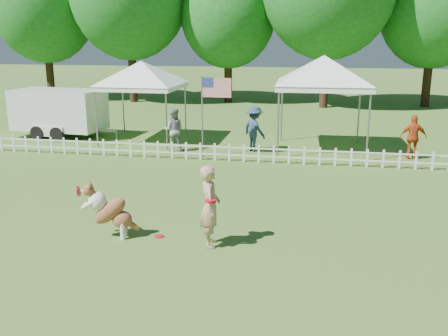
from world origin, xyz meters
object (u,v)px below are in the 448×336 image
object	(u,v)px
canopy_tent_left	(143,102)
canopy_tent_right	(322,105)
handler	(210,206)
cargo_trailer	(59,113)
spectator_a	(174,130)
flag_pole	(202,117)
spectator_b	(254,129)
spectator_c	(413,137)
frisbee_on_turf	(159,236)
dog	(111,211)

from	to	relation	value
canopy_tent_left	canopy_tent_right	size ratio (longest dim) A/B	0.92
handler	cargo_trailer	distance (m)	13.10
spectator_a	handler	bearing A→B (deg)	101.05
flag_pole	spectator_b	xyz separation A→B (m)	(1.67, 1.22, -0.58)
handler	spectator_a	xyz separation A→B (m)	(-3.08, 8.16, -0.05)
cargo_trailer	spectator_a	size ratio (longest dim) A/B	2.90
flag_pole	spectator_c	xyz separation A→B (m)	(7.15, 0.96, -0.64)
cargo_trailer	flag_pole	size ratio (longest dim) A/B	1.62
spectator_b	spectator_c	distance (m)	5.49
canopy_tent_left	frisbee_on_turf	bearing A→B (deg)	-69.08
flag_pole	canopy_tent_right	bearing A→B (deg)	25.40
dog	cargo_trailer	size ratio (longest dim) A/B	0.26
handler	spectator_b	distance (m)	8.68
canopy_tent_right	spectator_a	world-z (taller)	canopy_tent_right
canopy_tent_right	flag_pole	bearing A→B (deg)	-157.09
handler	frisbee_on_turf	xyz separation A→B (m)	(-1.15, 0.24, -0.82)
dog	canopy_tent_right	xyz separation A→B (m)	(4.31, 9.28, 1.10)
frisbee_on_turf	canopy_tent_right	bearing A→B (deg)	69.70
frisbee_on_turf	canopy_tent_right	size ratio (longest dim) A/B	0.06
dog	frisbee_on_turf	xyz separation A→B (m)	(0.96, 0.21, -0.58)
canopy_tent_right	dog	bearing A→B (deg)	-116.59
dog	handler	bearing A→B (deg)	-11.20
dog	canopy_tent_left	distance (m)	10.14
dog	spectator_c	bearing A→B (deg)	38.12
frisbee_on_turf	spectator_c	world-z (taller)	spectator_c
canopy_tent_right	spectator_b	distance (m)	2.61
cargo_trailer	spectator_c	size ratio (longest dim) A/B	2.98
canopy_tent_right	spectator_a	size ratio (longest dim) A/B	2.15
dog	flag_pole	bearing A→B (deg)	77.55
canopy_tent_left	canopy_tent_right	xyz separation A→B (m)	(6.99, -0.46, 0.13)
handler	frisbee_on_turf	bearing A→B (deg)	64.09
spectator_b	handler	bearing A→B (deg)	135.47
spectator_c	frisbee_on_turf	bearing A→B (deg)	48.55
frisbee_on_turf	spectator_a	world-z (taller)	spectator_a
canopy_tent_right	spectator_a	distance (m)	5.48
spectator_a	spectator_c	world-z (taller)	spectator_a
handler	spectator_a	world-z (taller)	handler
canopy_tent_left	spectator_a	size ratio (longest dim) A/B	1.98
frisbee_on_turf	spectator_c	bearing A→B (deg)	51.71
handler	canopy_tent_right	size ratio (longest dim) A/B	0.50
canopy_tent_right	frisbee_on_turf	bearing A→B (deg)	-111.95
handler	canopy_tent_right	distance (m)	9.60
frisbee_on_turf	cargo_trailer	bearing A→B (deg)	127.27
handler	frisbee_on_turf	distance (m)	1.44
flag_pole	spectator_c	size ratio (longest dim) A/B	1.84
spectator_b	flag_pole	bearing A→B (deg)	80.58
spectator_c	flag_pole	bearing A→B (deg)	4.51
flag_pole	frisbee_on_turf	bearing A→B (deg)	-83.66
handler	dog	bearing A→B (deg)	75.03
cargo_trailer	spectator_b	bearing A→B (deg)	-3.08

